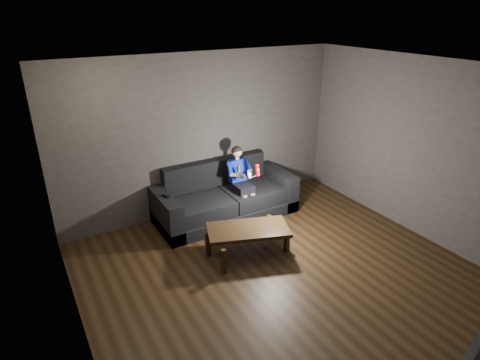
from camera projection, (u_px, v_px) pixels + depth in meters
floor at (290, 282)px, 5.27m from camera, size 5.00×5.00×0.00m
back_wall at (204, 135)px, 6.71m from camera, size 5.00×0.04×2.70m
left_wall at (72, 249)px, 3.58m from camera, size 0.04×5.00×2.70m
right_wall at (431, 153)px, 5.89m from camera, size 0.04×5.00×2.70m
ceiling at (302, 72)px, 4.19m from camera, size 5.00×5.00×0.02m
sofa at (224, 199)px, 6.84m from camera, size 2.37×1.02×0.92m
child at (240, 174)px, 6.73m from camera, size 0.43×0.53×1.05m
wii_remote_red at (257, 170)px, 6.37m from camera, size 0.06×0.08×0.20m
nunchuk_white at (249, 174)px, 6.32m from camera, size 0.08×0.10×0.15m
wii_remote_black at (165, 196)px, 6.14m from camera, size 0.08×0.16×0.03m
coffee_table at (248, 232)px, 5.75m from camera, size 1.29×0.94×0.42m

